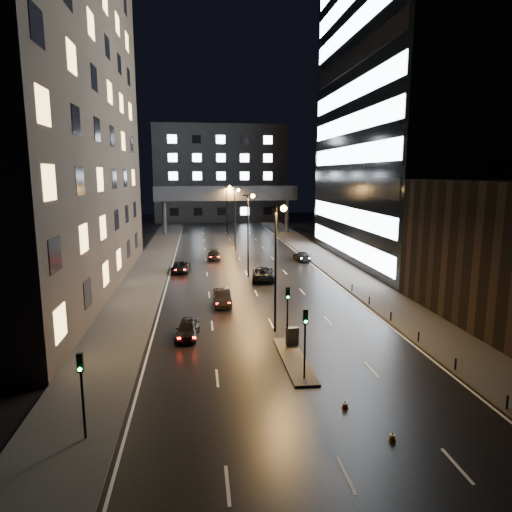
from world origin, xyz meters
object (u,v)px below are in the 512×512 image
object	(u,v)px
car_away_b	(222,297)
utility_cabinet	(292,336)
car_away_d	(214,255)
car_away_c	(181,267)
car_away_a	(187,329)
car_toward_b	(302,256)
car_toward_a	(263,273)

from	to	relation	value
car_away_b	utility_cabinet	bearing A→B (deg)	-70.13
car_away_d	car_away_c	bearing A→B (deg)	-118.99
utility_cabinet	car_away_a	bearing A→B (deg)	155.20
car_away_b	car_toward_b	xyz separation A→B (m)	(12.83, 21.45, -0.08)
car_away_d	utility_cabinet	distance (m)	35.79
car_away_b	car_away_c	world-z (taller)	car_away_b
car_away_c	car_toward_a	world-z (taller)	car_toward_a
car_away_b	car_away_d	bearing A→B (deg)	88.13
car_toward_a	utility_cabinet	world-z (taller)	car_toward_a
car_away_b	car_toward_a	distance (m)	11.45
car_away_c	utility_cabinet	size ratio (longest dim) A/B	3.68
car_away_a	car_away_d	world-z (taller)	car_away_a
car_away_b	car_away_c	bearing A→B (deg)	104.37
car_toward_b	utility_cabinet	world-z (taller)	utility_cabinet
car_away_b	car_away_d	size ratio (longest dim) A/B	1.02
car_toward_b	car_away_c	bearing A→B (deg)	15.77
car_away_c	car_away_d	world-z (taller)	car_away_c
car_away_b	utility_cabinet	size ratio (longest dim) A/B	3.46
car_toward_a	car_away_c	bearing A→B (deg)	-22.49
car_away_c	car_toward_a	bearing A→B (deg)	-24.66
car_away_b	utility_cabinet	xyz separation A→B (m)	(4.53, -11.50, 0.06)
car_away_c	car_away_a	bearing A→B (deg)	-81.87
car_away_a	car_away_c	distance (m)	24.45
car_away_d	car_toward_b	distance (m)	13.00
car_away_a	car_away_b	size ratio (longest dim) A/B	0.92
car_away_c	car_toward_b	bearing A→B (deg)	23.16
car_away_a	car_away_b	world-z (taller)	car_away_b
car_toward_a	car_toward_b	size ratio (longest dim) A/B	1.26
car_away_a	utility_cabinet	bearing A→B (deg)	-14.32
car_toward_b	utility_cabinet	xyz separation A→B (m)	(-8.30, -32.94, 0.14)
car_away_d	car_toward_b	size ratio (longest dim) A/B	0.97
car_toward_a	utility_cabinet	distance (m)	21.57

